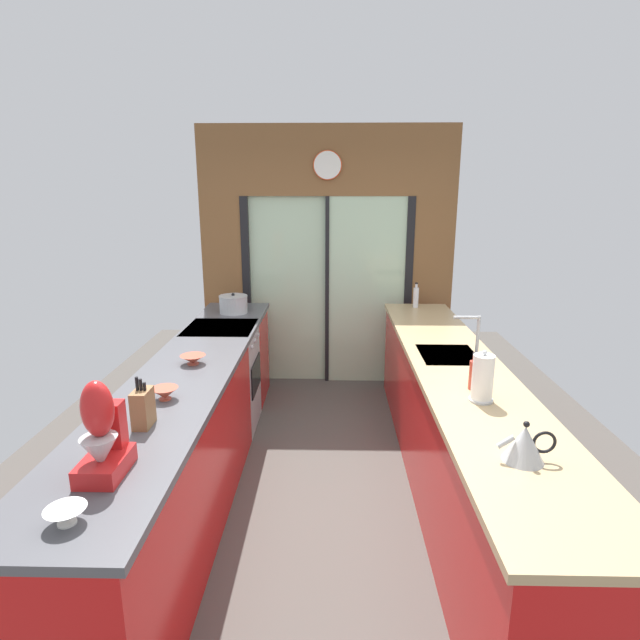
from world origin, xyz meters
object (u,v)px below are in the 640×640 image
(kettle, at_px, (525,444))
(paper_towel_roll, at_px, (483,378))
(mixing_bowl_mid, at_px, (165,393))
(stand_mixer, at_px, (103,439))
(soap_bottle_near, at_px, (474,374))
(stock_pot, at_px, (233,304))
(mixing_bowl_far, at_px, (193,359))
(knife_block, at_px, (143,408))
(mixing_bowl_near, at_px, (66,515))
(oven_range, at_px, (223,378))
(soap_bottle_far, at_px, (416,297))

(kettle, height_order, paper_towel_roll, paper_towel_roll)
(mixing_bowl_mid, relative_size, stand_mixer, 0.36)
(mixing_bowl_mid, relative_size, soap_bottle_near, 0.67)
(stock_pot, xyz_separation_m, soap_bottle_near, (1.78, -1.87, 0.01))
(mixing_bowl_mid, height_order, stock_pot, stock_pot)
(mixing_bowl_far, xyz_separation_m, stock_pot, (-0.00, 1.47, 0.05))
(mixing_bowl_far, xyz_separation_m, knife_block, (-0.00, -0.92, 0.06))
(mixing_bowl_near, bearing_deg, oven_range, 90.40)
(mixing_bowl_near, relative_size, soap_bottle_near, 0.65)
(mixing_bowl_mid, bearing_deg, mixing_bowl_far, 90.00)
(knife_block, bearing_deg, paper_towel_roll, 11.16)
(soap_bottle_far, bearing_deg, mixing_bowl_near, -117.46)
(mixing_bowl_far, bearing_deg, paper_towel_roll, -17.82)
(oven_range, bearing_deg, mixing_bowl_mid, -89.32)
(oven_range, relative_size, kettle, 3.56)
(soap_bottle_far, bearing_deg, mixing_bowl_far, -135.75)
(knife_block, distance_m, soap_bottle_far, 3.20)
(mixing_bowl_mid, relative_size, knife_block, 0.58)
(soap_bottle_far, relative_size, paper_towel_roll, 0.84)
(mixing_bowl_mid, xyz_separation_m, stock_pot, (0.00, 2.06, 0.05))
(knife_block, xyz_separation_m, kettle, (1.78, -0.30, -0.02))
(stand_mixer, distance_m, paper_towel_roll, 1.95)
(knife_block, relative_size, stock_pot, 0.96)
(kettle, xyz_separation_m, soap_bottle_far, (-0.00, 2.95, 0.03))
(stock_pot, relative_size, kettle, 1.05)
(mixing_bowl_mid, distance_m, soap_bottle_near, 1.79)
(soap_bottle_near, xyz_separation_m, soap_bottle_far, (-0.00, 2.13, 0.01))
(oven_range, height_order, mixing_bowl_near, mixing_bowl_near)
(stand_mixer, height_order, stock_pot, stand_mixer)
(oven_range, height_order, mixing_bowl_far, mixing_bowl_far)
(oven_range, bearing_deg, soap_bottle_far, 23.63)
(kettle, bearing_deg, soap_bottle_far, 90.03)
(stock_pot, height_order, paper_towel_roll, paper_towel_roll)
(stand_mixer, relative_size, stock_pot, 1.55)
(oven_range, height_order, kettle, kettle)
(soap_bottle_near, bearing_deg, oven_range, 143.15)
(knife_block, xyz_separation_m, soap_bottle_far, (1.78, 2.66, 0.01))
(stand_mixer, bearing_deg, soap_bottle_far, 60.13)
(stock_pot, distance_m, paper_towel_roll, 2.71)
(mixing_bowl_mid, distance_m, kettle, 1.89)
(mixing_bowl_mid, height_order, mixing_bowl_far, mixing_bowl_mid)
(mixing_bowl_near, xyz_separation_m, mixing_bowl_far, (0.00, 1.69, 0.00))
(oven_range, height_order, knife_block, knife_block)
(oven_range, relative_size, stand_mixer, 2.19)
(knife_block, relative_size, kettle, 1.01)
(mixing_bowl_far, bearing_deg, stock_pot, 90.00)
(mixing_bowl_near, xyz_separation_m, kettle, (1.78, 0.47, 0.05))
(knife_block, height_order, stand_mixer, stand_mixer)
(stock_pot, xyz_separation_m, paper_towel_roll, (1.78, -2.04, 0.05))
(soap_bottle_far, bearing_deg, stand_mixer, -119.87)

